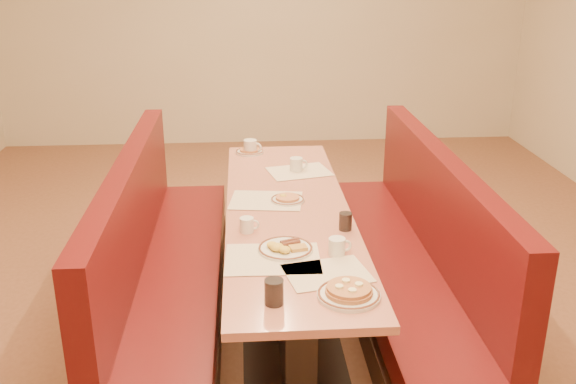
{
  "coord_description": "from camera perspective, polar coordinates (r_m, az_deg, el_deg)",
  "views": [
    {
      "loc": [
        -0.24,
        -3.37,
        2.13
      ],
      "look_at": [
        0.0,
        0.01,
        0.85
      ],
      "focal_mm": 40.0,
      "sensor_mm": 36.0,
      "label": 1
    }
  ],
  "objects": [
    {
      "name": "pancake_plate",
      "position": [
        2.76,
        5.43,
        -8.9
      ],
      "size": [
        0.27,
        0.27,
        0.06
      ],
      "rotation": [
        0.0,
        0.0,
        -0.28
      ],
      "color": "silver",
      "rests_on": "diner_table"
    },
    {
      "name": "soda_tumbler_mid",
      "position": [
        3.38,
        5.13,
        -2.62
      ],
      "size": [
        0.07,
        0.07,
        0.09
      ],
      "color": "black",
      "rests_on": "diner_table"
    },
    {
      "name": "placemat_near_right",
      "position": [
        2.95,
        3.49,
        -7.2
      ],
      "size": [
        0.42,
        0.35,
        0.0
      ],
      "primitive_type": "cube",
      "rotation": [
        0.0,
        0.0,
        0.21
      ],
      "color": "#FBE4C4",
      "rests_on": "diner_table"
    },
    {
      "name": "ground",
      "position": [
        4.0,
        0.01,
        -11.54
      ],
      "size": [
        8.0,
        8.0,
        0.0
      ],
      "primitive_type": "plane",
      "color": "#9E6647",
      "rests_on": "ground"
    },
    {
      "name": "placemat_far_left",
      "position": [
        3.77,
        -1.95,
        -0.75
      ],
      "size": [
        0.45,
        0.36,
        0.0
      ],
      "primitive_type": "cube",
      "rotation": [
        0.0,
        0.0,
        -0.13
      ],
      "color": "#FBE4C4",
      "rests_on": "diner_table"
    },
    {
      "name": "booth_right",
      "position": [
        3.93,
        10.79,
        -6.46
      ],
      "size": [
        0.55,
        2.5,
        1.05
      ],
      "color": "#4C3326",
      "rests_on": "ground"
    },
    {
      "name": "extra_plate_mid",
      "position": [
        3.76,
        -0.05,
        -0.64
      ],
      "size": [
        0.2,
        0.2,
        0.04
      ],
      "rotation": [
        0.0,
        0.0,
        0.03
      ],
      "color": "silver",
      "rests_on": "diner_table"
    },
    {
      "name": "soda_tumbler_near",
      "position": [
        2.69,
        -1.25,
        -8.88
      ],
      "size": [
        0.08,
        0.08,
        0.11
      ],
      "color": "black",
      "rests_on": "diner_table"
    },
    {
      "name": "coffee_mug_c",
      "position": [
        4.27,
        0.79,
        2.48
      ],
      "size": [
        0.12,
        0.09,
        0.09
      ],
      "rotation": [
        0.0,
        0.0,
        0.04
      ],
      "color": "silver",
      "rests_on": "diner_table"
    },
    {
      "name": "booth_left",
      "position": [
        3.84,
        -11.04,
        -7.18
      ],
      "size": [
        0.55,
        2.5,
        1.05
      ],
      "color": "#4C3326",
      "rests_on": "ground"
    },
    {
      "name": "placemat_near_left",
      "position": [
        3.07,
        -1.38,
        -5.95
      ],
      "size": [
        0.46,
        0.35,
        0.0
      ],
      "primitive_type": "cube",
      "rotation": [
        0.0,
        0.0,
        -0.03
      ],
      "color": "#FBE4C4",
      "rests_on": "diner_table"
    },
    {
      "name": "coffee_mug_a",
      "position": [
        3.11,
        4.43,
        -4.84
      ],
      "size": [
        0.11,
        0.08,
        0.09
      ],
      "rotation": [
        0.0,
        0.0,
        0.13
      ],
      "color": "silver",
      "rests_on": "diner_table"
    },
    {
      "name": "coffee_mug_d",
      "position": [
        4.65,
        -3.33,
        4.04
      ],
      "size": [
        0.13,
        0.1,
        0.1
      ],
      "rotation": [
        0.0,
        0.0,
        -0.33
      ],
      "color": "silver",
      "rests_on": "diner_table"
    },
    {
      "name": "placemat_far_right",
      "position": [
        4.27,
        0.99,
        1.84
      ],
      "size": [
        0.45,
        0.38,
        0.0
      ],
      "primitive_type": "cube",
      "rotation": [
        0.0,
        0.0,
        0.23
      ],
      "color": "#FBE4C4",
      "rests_on": "diner_table"
    },
    {
      "name": "diner_table",
      "position": [
        3.81,
        0.01,
        -6.77
      ],
      "size": [
        0.7,
        2.5,
        0.75
      ],
      "color": "black",
      "rests_on": "ground"
    },
    {
      "name": "eggs_plate",
      "position": [
        3.15,
        -0.27,
        -5.02
      ],
      "size": [
        0.27,
        0.27,
        0.05
      ],
      "rotation": [
        0.0,
        0.0,
        0.21
      ],
      "color": "silver",
      "rests_on": "diner_table"
    },
    {
      "name": "coffee_mug_b",
      "position": [
        3.35,
        -3.63,
        -2.91
      ],
      "size": [
        0.1,
        0.07,
        0.08
      ],
      "rotation": [
        0.0,
        0.0,
        -0.05
      ],
      "color": "silver",
      "rests_on": "diner_table"
    },
    {
      "name": "extra_plate_far",
      "position": [
        4.68,
        -3.43,
        3.64
      ],
      "size": [
        0.2,
        0.2,
        0.04
      ],
      "rotation": [
        0.0,
        0.0,
        -0.0
      ],
      "color": "silver",
      "rests_on": "diner_table"
    }
  ]
}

